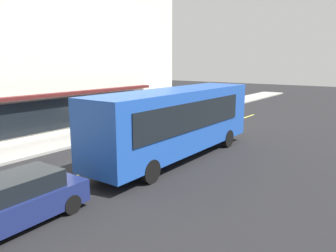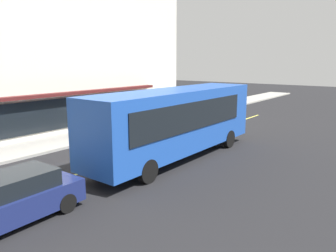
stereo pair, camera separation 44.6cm
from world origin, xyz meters
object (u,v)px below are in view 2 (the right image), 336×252
Objects in this scene: car_navy at (11,199)px; pedestrian_near_storefront at (88,121)px; bus at (177,120)px; car_white at (168,120)px.

pedestrian_near_storefront is at bearing 39.00° from car_navy.
bus is 6.96m from pedestrian_near_storefront.
car_white is 5.78m from pedestrian_near_storefront.
car_white is (5.24, 4.63, -1.24)m from bus.
pedestrian_near_storefront is at bearing 90.48° from bus.
bus is 6.66× the size of pedestrian_near_storefront.
car_white is at bearing -23.26° from pedestrian_near_storefront.
car_navy is (-8.56, 0.02, -1.24)m from bus.
bus is at bearing -138.48° from car_white.
car_navy is 14.55m from car_white.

